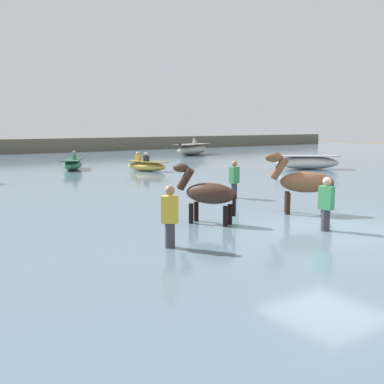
% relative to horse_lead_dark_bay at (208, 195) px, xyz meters
% --- Properties ---
extents(ground_plane, '(120.00, 120.00, 0.00)m').
position_rel_horse_lead_dark_bay_xyz_m(ground_plane, '(1.99, -2.11, -1.09)').
color(ground_plane, '#666051').
extents(water_surface, '(90.00, 90.00, 0.38)m').
position_rel_horse_lead_dark_bay_xyz_m(water_surface, '(1.99, 7.89, -0.90)').
color(water_surface, slate).
rests_on(water_surface, ground).
extents(horse_lead_dark_bay, '(1.12, 1.61, 1.85)m').
position_rel_horse_lead_dark_bay_xyz_m(horse_lead_dark_bay, '(0.00, 0.00, 0.00)').
color(horse_lead_dark_bay, '#382319').
rests_on(horse_lead_dark_bay, ground).
extents(horse_trailing_bay, '(1.62, 1.48, 2.04)m').
position_rel_horse_lead_dark_bay_xyz_m(horse_trailing_bay, '(2.94, -0.44, 0.11)').
color(horse_trailing_bay, brown).
rests_on(horse_trailing_bay, ground).
extents(boat_far_inshore, '(1.71, 2.56, 0.99)m').
position_rel_horse_lead_dark_bay_xyz_m(boat_far_inshore, '(5.43, 12.67, -0.44)').
color(boat_far_inshore, gold).
rests_on(boat_far_inshore, water_surface).
extents(boat_distant_west, '(3.50, 3.10, 0.89)m').
position_rel_horse_lead_dark_bay_xyz_m(boat_distant_west, '(13.27, 8.53, -0.34)').
color(boat_distant_west, silver).
rests_on(boat_distant_west, water_surface).
extents(boat_far_offshore, '(2.09, 2.82, 1.04)m').
position_rel_horse_lead_dark_bay_xyz_m(boat_far_offshore, '(2.53, 15.68, -0.43)').
color(boat_far_offshore, '#337556').
rests_on(boat_far_offshore, water_surface).
extents(boat_near_starboard, '(4.40, 3.24, 1.36)m').
position_rel_horse_lead_dark_bay_xyz_m(boat_near_starboard, '(15.19, 22.43, -0.27)').
color(boat_near_starboard, '#B2AD9E').
rests_on(boat_near_starboard, water_surface).
extents(person_wading_close, '(0.37, 0.36, 1.63)m').
position_rel_horse_lead_dark_bay_xyz_m(person_wading_close, '(-2.00, -1.43, -0.23)').
color(person_wading_close, '#383842').
rests_on(person_wading_close, ground).
extents(person_spectator_far, '(0.26, 0.35, 1.63)m').
position_rel_horse_lead_dark_bay_xyz_m(person_spectator_far, '(1.74, -2.20, -0.23)').
color(person_spectator_far, '#383842').
rests_on(person_spectator_far, ground).
extents(person_onlooker_left, '(0.35, 0.25, 1.63)m').
position_rel_horse_lead_dark_bay_xyz_m(person_onlooker_left, '(3.19, 2.79, -0.23)').
color(person_onlooker_left, '#383842').
rests_on(person_onlooker_left, ground).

